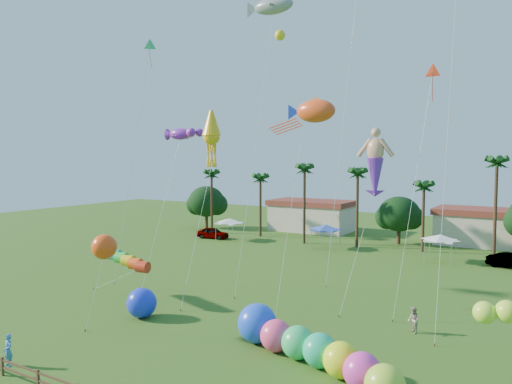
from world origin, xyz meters
The scene contains 20 objects.
ground centered at (0.00, 0.00, 0.00)m, with size 160.00×160.00×0.00m, color #285116.
tree_line centered at (3.57, 44.00, 4.28)m, with size 69.46×8.91×11.00m.
buildings_row centered at (-3.09, 50.00, 2.00)m, with size 35.00×7.00×4.00m.
tent_row centered at (-6.00, 36.33, 2.75)m, with size 31.00×4.00×0.60m.
car_a centered at (-22.89, 35.92, 0.80)m, with size 1.88×4.67×1.59m, color #4C4C54.
car_b centered at (14.93, 36.46, 0.76)m, with size 1.60×4.58×1.51m, color #4C4C54.
spectator_a centered at (-6.86, -5.12, 0.90)m, with size 0.66×0.43×1.80m, color #377FC3.
spectator_b centered at (11.02, 11.75, 0.86)m, with size 0.84×0.65×1.73m, color #AD9C90.
caterpillar_inflatable centered at (7.19, 3.60, 1.03)m, with size 11.67×6.18×2.45m.
blue_ball centered at (-6.50, 4.86, 1.08)m, with size 2.15×2.15×2.15m, color #1A33EF.
rainbow_tube centered at (-9.90, 6.81, 3.12)m, with size 9.02×2.11×3.58m.
green_worm centered at (15.55, 8.91, 2.89)m, with size 9.89×2.14×3.64m.
orange_ball_kite centered at (-6.54, 1.55, 5.66)m, with size 2.04×1.75×6.49m.
merman_kite centered at (6.54, 17.22, 10.77)m, with size 2.53×6.02×13.36m.
fish_kite centered at (2.96, 13.85, 15.01)m, with size 4.88×6.37×15.99m.
shark_kite centered at (-3.34, 18.52, 24.91)m, with size 5.39×7.62×25.85m.
squid_kite centered at (-5.06, 11.47, 13.17)m, with size 2.04×5.03×15.35m.
lobster_kite centered at (-10.96, 14.66, 13.65)m, with size 4.37×6.23×14.40m.
delta_kite_red centered at (10.66, 17.26, 17.51)m, with size 2.16×4.19×18.40m.
delta_kite_green centered at (-13.60, 13.63, 21.35)m, with size 2.50×3.67×22.36m.
Camera 1 is at (18.73, -20.98, 11.53)m, focal length 35.00 mm.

